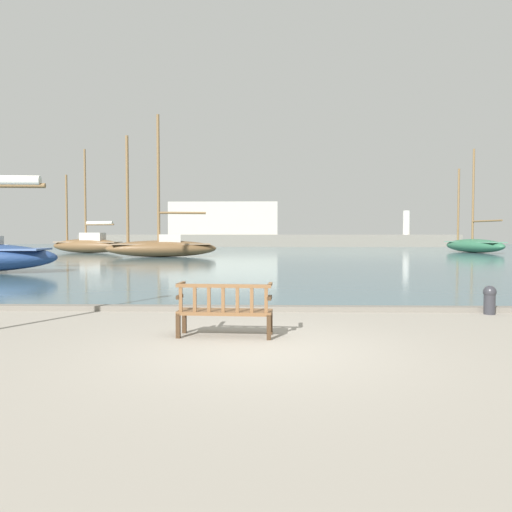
# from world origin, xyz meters

# --- Properties ---
(ground_plane) EXTENTS (160.00, 160.00, 0.00)m
(ground_plane) POSITION_xyz_m (0.00, 0.00, 0.00)
(ground_plane) COLOR gray
(harbor_water) EXTENTS (100.00, 80.00, 0.08)m
(harbor_water) POSITION_xyz_m (0.00, 44.00, 0.04)
(harbor_water) COLOR #476670
(harbor_water) RESTS_ON ground
(quay_edge_kerb) EXTENTS (40.00, 0.30, 0.12)m
(quay_edge_kerb) POSITION_xyz_m (0.00, 3.85, 0.06)
(quay_edge_kerb) COLOR slate
(quay_edge_kerb) RESTS_ON ground
(park_bench) EXTENTS (1.63, 0.62, 0.92)m
(park_bench) POSITION_xyz_m (-0.57, 0.96, 0.47)
(park_bench) COLOR #3D2A19
(park_bench) RESTS_ON ground
(sailboat_far_starboard) EXTENTS (8.51, 3.64, 10.64)m
(sailboat_far_starboard) POSITION_xyz_m (-7.95, 29.90, 0.93)
(sailboat_far_starboard) COLOR brown
(sailboat_far_starboard) RESTS_ON harbor_water
(sailboat_mid_starboard) EXTENTS (3.94, 8.49, 9.77)m
(sailboat_mid_starboard) POSITION_xyz_m (19.50, 40.20, 0.87)
(sailboat_mid_starboard) COLOR #2D6647
(sailboat_mid_starboard) RESTS_ON harbor_water
(sailboat_nearest_starboard) EXTENTS (7.55, 3.62, 9.54)m
(sailboat_nearest_starboard) POSITION_xyz_m (-16.59, 38.13, 0.94)
(sailboat_nearest_starboard) COLOR brown
(sailboat_nearest_starboard) RESTS_ON harbor_water
(mooring_bollard) EXTENTS (0.28, 0.28, 0.63)m
(mooring_bollard) POSITION_xyz_m (5.01, 3.51, 0.35)
(mooring_bollard) COLOR #2D2D33
(mooring_bollard) RESTS_ON ground
(far_breakwater) EXTENTS (53.51, 2.40, 6.40)m
(far_breakwater) POSITION_xyz_m (-2.22, 63.00, 2.13)
(far_breakwater) COLOR slate
(far_breakwater) RESTS_ON ground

